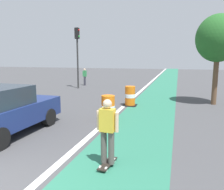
{
  "coord_description": "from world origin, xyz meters",
  "views": [
    {
      "loc": [
        3.71,
        -3.15,
        2.67
      ],
      "look_at": [
        1.07,
        5.88,
        1.1
      ],
      "focal_mm": 36.33,
      "sensor_mm": 36.0,
      "label": 1
    }
  ],
  "objects_px": {
    "traffic_barrel_front": "(108,109)",
    "traffic_light_corner": "(77,47)",
    "skateboarder_on_lane": "(107,131)",
    "pedestrian_crossing": "(85,76)",
    "traffic_barrel_mid": "(130,96)",
    "parked_sedan_nearest": "(5,111)",
    "street_tree_sidewalk": "(218,39)"
  },
  "relations": [
    {
      "from": "parked_sedan_nearest",
      "to": "skateboarder_on_lane",
      "type": "bearing_deg",
      "value": -17.37
    },
    {
      "from": "traffic_barrel_front",
      "to": "traffic_light_corner",
      "type": "height_order",
      "value": "traffic_light_corner"
    },
    {
      "from": "parked_sedan_nearest",
      "to": "pedestrian_crossing",
      "type": "relative_size",
      "value": 2.58
    },
    {
      "from": "skateboarder_on_lane",
      "to": "street_tree_sidewalk",
      "type": "bearing_deg",
      "value": 67.81
    },
    {
      "from": "traffic_barrel_mid",
      "to": "pedestrian_crossing",
      "type": "bearing_deg",
      "value": 127.75
    },
    {
      "from": "traffic_barrel_front",
      "to": "traffic_light_corner",
      "type": "relative_size",
      "value": 0.21
    },
    {
      "from": "pedestrian_crossing",
      "to": "street_tree_sidewalk",
      "type": "bearing_deg",
      "value": -30.1
    },
    {
      "from": "traffic_barrel_front",
      "to": "skateboarder_on_lane",
      "type": "bearing_deg",
      "value": -72.94
    },
    {
      "from": "traffic_light_corner",
      "to": "street_tree_sidewalk",
      "type": "relative_size",
      "value": 1.02
    },
    {
      "from": "traffic_light_corner",
      "to": "street_tree_sidewalk",
      "type": "height_order",
      "value": "traffic_light_corner"
    },
    {
      "from": "street_tree_sidewalk",
      "to": "traffic_barrel_mid",
      "type": "bearing_deg",
      "value": -159.67
    },
    {
      "from": "traffic_barrel_mid",
      "to": "traffic_light_corner",
      "type": "xyz_separation_m",
      "value": [
        -5.79,
        5.78,
        2.97
      ]
    },
    {
      "from": "skateboarder_on_lane",
      "to": "street_tree_sidewalk",
      "type": "xyz_separation_m",
      "value": [
        3.6,
        8.82,
        2.76
      ]
    },
    {
      "from": "parked_sedan_nearest",
      "to": "traffic_barrel_mid",
      "type": "height_order",
      "value": "parked_sedan_nearest"
    },
    {
      "from": "skateboarder_on_lane",
      "to": "pedestrian_crossing",
      "type": "bearing_deg",
      "value": 115.01
    },
    {
      "from": "street_tree_sidewalk",
      "to": "parked_sedan_nearest",
      "type": "bearing_deg",
      "value": -135.69
    },
    {
      "from": "traffic_light_corner",
      "to": "pedestrian_crossing",
      "type": "relative_size",
      "value": 3.17
    },
    {
      "from": "traffic_light_corner",
      "to": "parked_sedan_nearest",
      "type": "bearing_deg",
      "value": -77.41
    },
    {
      "from": "skateboarder_on_lane",
      "to": "traffic_barrel_front",
      "type": "height_order",
      "value": "skateboarder_on_lane"
    },
    {
      "from": "parked_sedan_nearest",
      "to": "traffic_barrel_front",
      "type": "xyz_separation_m",
      "value": [
        2.93,
        2.59,
        -0.3
      ]
    },
    {
      "from": "traffic_barrel_mid",
      "to": "traffic_light_corner",
      "type": "bearing_deg",
      "value": 135.03
    },
    {
      "from": "parked_sedan_nearest",
      "to": "traffic_light_corner",
      "type": "relative_size",
      "value": 0.81
    },
    {
      "from": "parked_sedan_nearest",
      "to": "traffic_barrel_front",
      "type": "bearing_deg",
      "value": 41.49
    },
    {
      "from": "parked_sedan_nearest",
      "to": "pedestrian_crossing",
      "type": "distance_m",
      "value": 13.96
    },
    {
      "from": "skateboarder_on_lane",
      "to": "parked_sedan_nearest",
      "type": "xyz_separation_m",
      "value": [
        -4.12,
        1.29,
        -0.08
      ]
    },
    {
      "from": "skateboarder_on_lane",
      "to": "pedestrian_crossing",
      "type": "height_order",
      "value": "skateboarder_on_lane"
    },
    {
      "from": "traffic_barrel_mid",
      "to": "pedestrian_crossing",
      "type": "height_order",
      "value": "pedestrian_crossing"
    },
    {
      "from": "skateboarder_on_lane",
      "to": "traffic_barrel_mid",
      "type": "relative_size",
      "value": 1.55
    },
    {
      "from": "traffic_barrel_mid",
      "to": "pedestrian_crossing",
      "type": "distance_m",
      "value": 9.88
    },
    {
      "from": "skateboarder_on_lane",
      "to": "parked_sedan_nearest",
      "type": "relative_size",
      "value": 0.41
    },
    {
      "from": "traffic_light_corner",
      "to": "street_tree_sidewalk",
      "type": "xyz_separation_m",
      "value": [
        10.32,
        -4.11,
        0.17
      ]
    },
    {
      "from": "street_tree_sidewalk",
      "to": "pedestrian_crossing",
      "type": "bearing_deg",
      "value": 149.9
    }
  ]
}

